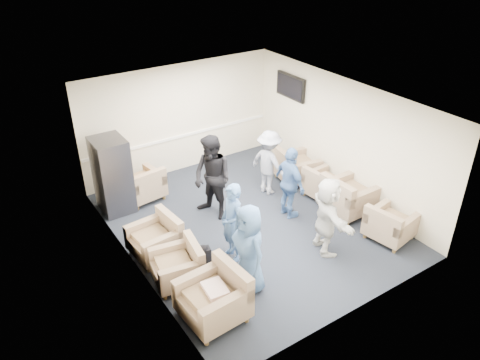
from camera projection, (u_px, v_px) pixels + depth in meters
floor at (249, 224)px, 9.85m from camera, size 6.00×6.00×0.00m
ceiling at (250, 102)px, 8.52m from camera, size 6.00×6.00×0.00m
back_wall at (180, 119)px, 11.37m from camera, size 5.00×0.02×2.70m
front_wall at (363, 245)px, 7.01m from camera, size 5.00×0.02×2.70m
left_wall at (129, 205)px, 7.99m from camera, size 0.02×6.00×2.70m
right_wall at (342, 138)px, 10.39m from camera, size 0.02×6.00×2.70m
chair_rail at (181, 136)px, 11.57m from camera, size 4.98×0.04×0.06m
tv at (291, 87)px, 11.32m from camera, size 0.10×1.00×0.58m
armchair_left_near at (216, 298)px, 7.39m from camera, size 1.00×1.00×0.76m
armchair_left_mid at (180, 266)px, 8.15m from camera, size 0.93×0.93×0.65m
armchair_left_far at (157, 239)px, 8.81m from camera, size 0.91×0.91×0.67m
armchair_right_near at (389, 226)px, 9.22m from camera, size 0.94×0.94×0.65m
armchair_right_midnear at (347, 198)px, 10.04m from camera, size 0.95×0.95×0.76m
armchair_right_midfar at (323, 185)px, 10.63m from camera, size 0.84×0.84×0.63m
armchair_right_far at (295, 168)px, 11.27m from camera, size 1.02×1.02×0.71m
armchair_corner at (143, 186)px, 10.54m from camera, size 0.95×0.95×0.68m
vending_machine at (113, 175)px, 9.95m from camera, size 0.68×0.79×1.67m
backpack at (204, 254)px, 8.60m from camera, size 0.28×0.23×0.43m
pillow at (215, 290)px, 7.29m from camera, size 0.37×0.46×0.12m
person_front_left at (249, 249)px, 7.78m from camera, size 0.54×0.81×1.63m
person_mid_left at (232, 223)px, 8.50m from camera, size 0.38×0.57×1.57m
person_back_left at (212, 178)px, 9.68m from camera, size 0.92×1.05×1.84m
person_back_right at (269, 163)px, 10.61m from camera, size 0.78×1.09×1.54m
person_mid_right at (290, 183)px, 9.74m from camera, size 0.45×0.96×1.60m
person_front_right at (327, 216)px, 8.70m from camera, size 0.90×1.52×1.56m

